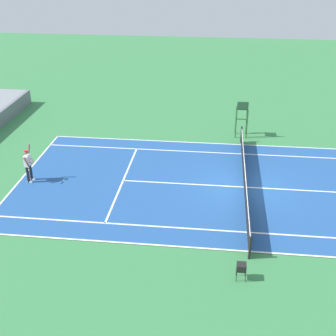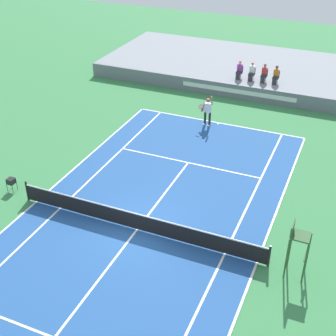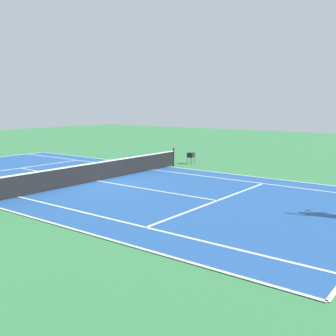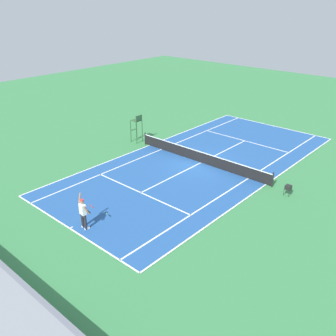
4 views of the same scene
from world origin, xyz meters
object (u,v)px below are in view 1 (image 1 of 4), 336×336
object	(u,v)px
tennis_player	(28,165)
umpire_chair	(242,114)
tennis_ball	(64,180)
ball_hopper	(241,267)

from	to	relation	value
tennis_player	umpire_chair	xyz separation A→B (m)	(7.53, -11.31, 0.56)
tennis_ball	ball_hopper	world-z (taller)	ball_hopper
ball_hopper	tennis_player	bearing A→B (deg)	58.85
umpire_chair	ball_hopper	size ratio (longest dim) A/B	3.49
tennis_player	ball_hopper	bearing A→B (deg)	-121.15
tennis_ball	ball_hopper	size ratio (longest dim) A/B	0.10
tennis_player	ball_hopper	distance (m)	12.78
umpire_chair	ball_hopper	bearing A→B (deg)	178.49
tennis_player	tennis_ball	world-z (taller)	tennis_player
umpire_chair	ball_hopper	world-z (taller)	umpire_chair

